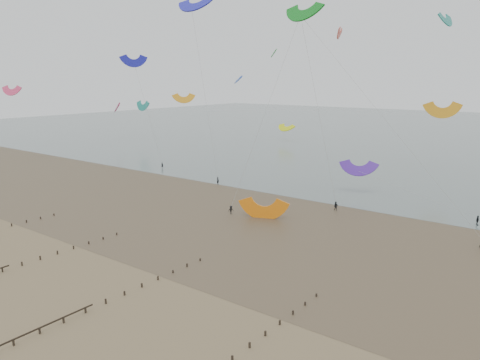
{
  "coord_description": "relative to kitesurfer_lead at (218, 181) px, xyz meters",
  "views": [
    {
      "loc": [
        45.07,
        -33.14,
        24.71
      ],
      "look_at": [
        -1.19,
        28.0,
        8.0
      ],
      "focal_mm": 35.0,
      "sensor_mm": 36.0,
      "label": 1
    }
  ],
  "objects": [
    {
      "name": "grounded_kite",
      "position": [
        24.19,
        -16.22,
        -0.9
      ],
      "size": [
        9.35,
        8.39,
        4.23
      ],
      "primitive_type": null,
      "rotation": [
        1.54,
        0.0,
        0.37
      ],
      "color": "orange",
      "rests_on": "ground"
    },
    {
      "name": "ground",
      "position": [
        24.6,
        -50.19,
        -0.9
      ],
      "size": [
        500.0,
        500.0,
        0.0
      ],
      "primitive_type": "plane",
      "color": "brown",
      "rests_on": "ground"
    },
    {
      "name": "kitesurfers",
      "position": [
        52.24,
        -2.83,
        -0.06
      ],
      "size": [
        124.76,
        26.0,
        1.82
      ],
      "color": "black",
      "rests_on": "ground"
    },
    {
      "name": "kitesurfer_lead",
      "position": [
        0.0,
        0.0,
        0.0
      ],
      "size": [
        0.74,
        0.58,
        1.8
      ],
      "primitive_type": "imported",
      "rotation": [
        0.0,
        0.0,
        2.89
      ],
      "color": "black",
      "rests_on": "ground"
    },
    {
      "name": "kites_airborne",
      "position": [
        15.09,
        40.19,
        20.29
      ],
      "size": [
        249.61,
        105.9,
        41.69
      ],
      "color": "#17897B",
      "rests_on": "ground"
    },
    {
      "name": "sea_and_shore",
      "position": [
        20.52,
        -15.79,
        -0.89
      ],
      "size": [
        500.0,
        665.0,
        0.03
      ],
      "color": "#475654",
      "rests_on": "ground"
    }
  ]
}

